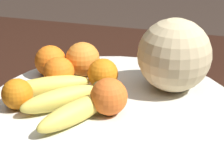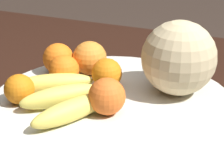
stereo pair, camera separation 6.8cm
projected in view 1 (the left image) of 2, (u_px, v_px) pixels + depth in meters
name	position (u px, v px, depth m)	size (l,w,h in m)	color
kitchen_table	(146.00, 142.00, 0.77)	(1.58, 0.94, 0.73)	black
fruit_bowl	(112.00, 107.00, 0.70)	(0.48, 0.48, 0.02)	silver
melon	(174.00, 55.00, 0.73)	(0.15, 0.15, 0.15)	beige
banana_bunch	(62.00, 98.00, 0.68)	(0.22, 0.22, 0.04)	brown
orange_front_left	(58.00, 73.00, 0.75)	(0.06, 0.06, 0.06)	orange
orange_front_right	(83.00, 59.00, 0.80)	(0.07, 0.07, 0.07)	orange
orange_mid_center	(103.00, 74.00, 0.75)	(0.06, 0.06, 0.06)	orange
orange_back_left	(50.00, 61.00, 0.80)	(0.07, 0.07, 0.07)	orange
orange_back_right	(17.00, 94.00, 0.68)	(0.06, 0.06, 0.06)	orange
orange_top_small	(109.00, 97.00, 0.66)	(0.07, 0.07, 0.07)	orange
produce_tag	(51.00, 100.00, 0.71)	(0.09, 0.03, 0.00)	white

